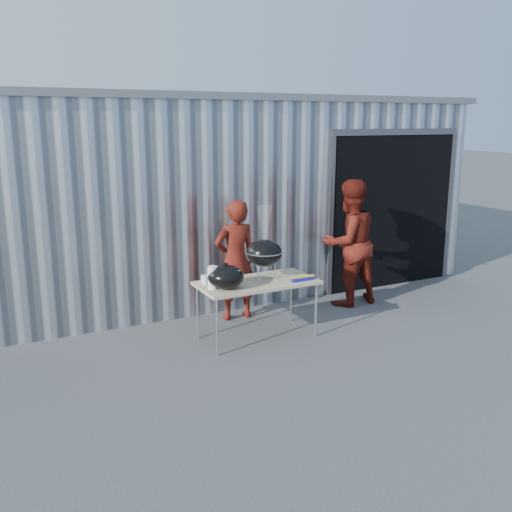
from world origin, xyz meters
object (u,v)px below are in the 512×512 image
folding_table (257,284)px  person_cook (235,260)px  kettle_grill (264,247)px

folding_table → person_cook: 0.82m
kettle_grill → person_cook: 0.82m
folding_table → kettle_grill: size_ratio=1.59×
person_cook → folding_table: bearing=85.6°
folding_table → person_cook: bearing=84.6°
folding_table → kettle_grill: bearing=22.6°
kettle_grill → person_cook: kettle_grill is taller
kettle_grill → folding_table: bearing=-157.4°
kettle_grill → person_cook: bearing=94.2°
folding_table → person_cook: size_ratio=0.89×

